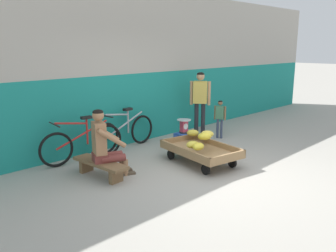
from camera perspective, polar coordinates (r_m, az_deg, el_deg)
name	(u,v)px	position (r m, az deg, el deg)	size (l,w,h in m)	color
ground_plane	(217,177)	(5.98, 8.04, -8.13)	(80.00, 80.00, 0.00)	#A39E93
back_wall	(115,68)	(7.58, -8.61, 9.29)	(16.00, 0.30, 3.34)	#19847A
banana_cart	(201,151)	(6.51, 5.33, -4.03)	(1.07, 1.56, 0.36)	#99754C
banana_pile	(200,138)	(6.50, 5.18, -1.98)	(0.95, 0.97, 0.26)	gold
low_bench	(100,165)	(5.94, -10.94, -6.31)	(0.39, 1.12, 0.27)	brown
vendor_seated	(105,143)	(5.85, -10.25, -2.81)	(0.74, 0.61, 1.14)	#9E704C
plastic_crate	(184,140)	(7.61, 2.58, -2.21)	(0.36, 0.28, 0.30)	#234CA8
weighing_scale	(184,126)	(7.53, 2.61, 0.02)	(0.30, 0.30, 0.29)	#28282D
bicycle_near_left	(83,143)	(6.76, -13.71, -2.73)	(1.66, 0.48, 0.86)	black
bicycle_far_left	(125,132)	(7.45, -7.05, -1.00)	(1.66, 0.48, 0.86)	black
customer_adult	(200,97)	(8.37, 5.24, 4.74)	(0.35, 0.41, 1.53)	#232328
customer_child	(220,115)	(8.28, 8.43, 1.76)	(0.17, 0.27, 0.89)	#38425B
shopping_bag	(195,144)	(7.40, 4.39, -2.90)	(0.18, 0.12, 0.24)	silver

